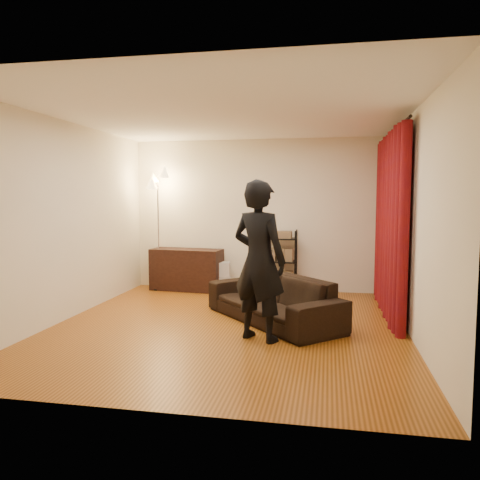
% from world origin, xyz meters
% --- Properties ---
extents(floor, '(5.00, 5.00, 0.00)m').
position_xyz_m(floor, '(0.00, 0.00, 0.00)').
color(floor, '#97571D').
rests_on(floor, ground).
extents(ceiling, '(5.00, 5.00, 0.00)m').
position_xyz_m(ceiling, '(0.00, 0.00, 2.70)').
color(ceiling, white).
rests_on(ceiling, ground).
extents(wall_back, '(5.00, 0.00, 5.00)m').
position_xyz_m(wall_back, '(0.00, 2.50, 1.35)').
color(wall_back, '#EDE4CA').
rests_on(wall_back, ground).
extents(wall_front, '(5.00, 0.00, 5.00)m').
position_xyz_m(wall_front, '(0.00, -2.50, 1.35)').
color(wall_front, '#EDE4CA').
rests_on(wall_front, ground).
extents(wall_left, '(0.00, 5.00, 5.00)m').
position_xyz_m(wall_left, '(-2.25, 0.00, 1.35)').
color(wall_left, '#EDE4CA').
rests_on(wall_left, ground).
extents(wall_right, '(0.00, 5.00, 5.00)m').
position_xyz_m(wall_right, '(2.25, 0.00, 1.35)').
color(wall_right, '#EDE4CA').
rests_on(wall_right, ground).
extents(curtain_rod, '(0.04, 2.65, 0.04)m').
position_xyz_m(curtain_rod, '(2.15, 1.12, 2.58)').
color(curtain_rod, black).
rests_on(curtain_rod, wall_right).
extents(curtain, '(0.22, 2.65, 2.55)m').
position_xyz_m(curtain, '(2.13, 1.12, 1.28)').
color(curtain, '#660C09').
rests_on(curtain, ground).
extents(sofa, '(2.05, 2.13, 0.62)m').
position_xyz_m(sofa, '(0.54, 0.34, 0.31)').
color(sofa, black).
rests_on(sofa, ground).
extents(person, '(0.81, 0.69, 1.87)m').
position_xyz_m(person, '(0.48, -0.49, 0.94)').
color(person, black).
rests_on(person, ground).
extents(media_cabinet, '(1.31, 0.59, 0.74)m').
position_xyz_m(media_cabinet, '(-1.24, 2.20, 0.37)').
color(media_cabinet, black).
rests_on(media_cabinet, ground).
extents(storage_boxes, '(0.36, 0.31, 0.52)m').
position_xyz_m(storage_boxes, '(-0.60, 2.21, 0.26)').
color(storage_boxes, silver).
rests_on(storage_boxes, ground).
extents(wire_shelf, '(0.57, 0.46, 1.10)m').
position_xyz_m(wire_shelf, '(0.46, 2.28, 0.55)').
color(wire_shelf, black).
rests_on(wire_shelf, ground).
extents(floor_lamp, '(0.45, 0.45, 2.13)m').
position_xyz_m(floor_lamp, '(-1.76, 2.17, 1.07)').
color(floor_lamp, silver).
rests_on(floor_lamp, ground).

